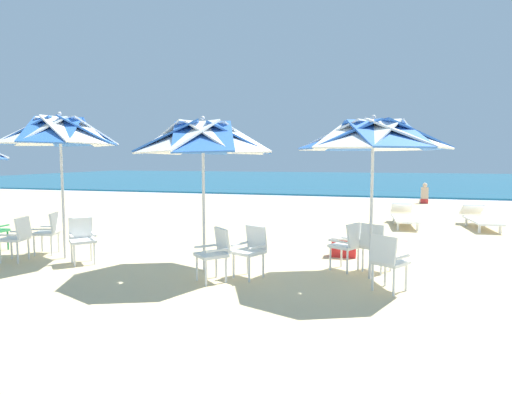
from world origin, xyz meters
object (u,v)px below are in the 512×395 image
at_px(plastic_chair_1, 348,243).
at_px(plastic_chair_0, 375,244).
at_px(plastic_chair_7, 49,230).
at_px(sun_lounger_1, 404,216).
at_px(plastic_chair_3, 251,248).
at_px(beach_umbrella_2, 60,133).
at_px(plastic_chair_4, 215,251).
at_px(cooler_box, 344,247).
at_px(plastic_chair_6, 17,236).
at_px(beachgoer_seated, 424,197).
at_px(plastic_chair_2, 387,259).
at_px(plastic_chair_5, 82,237).
at_px(beach_umbrella_1, 203,139).
at_px(beach_umbrella_0, 373,137).
at_px(sun_lounger_0, 480,218).

bearing_deg(plastic_chair_1, plastic_chair_0, 6.44).
distance_m(plastic_chair_7, sun_lounger_1, 9.47).
bearing_deg(plastic_chair_3, beach_umbrella_2, 175.53).
bearing_deg(plastic_chair_4, cooler_box, 51.01).
xyz_separation_m(plastic_chair_6, beachgoer_seated, (8.79, 13.70, -0.20)).
bearing_deg(plastic_chair_6, plastic_chair_0, 8.80).
relative_size(plastic_chair_0, plastic_chair_3, 1.00).
bearing_deg(plastic_chair_7, plastic_chair_2, -6.83).
bearing_deg(plastic_chair_2, plastic_chair_6, 179.32).
relative_size(plastic_chair_1, plastic_chair_2, 1.00).
relative_size(plastic_chair_5, sun_lounger_1, 0.40).
xyz_separation_m(plastic_chair_0, plastic_chair_5, (-5.39, -0.81, 0.00)).
distance_m(beach_umbrella_2, sun_lounger_1, 9.46).
bearing_deg(plastic_chair_0, beach_umbrella_1, -167.19).
height_order(plastic_chair_1, plastic_chair_6, same).
height_order(beach_umbrella_1, plastic_chair_4, beach_umbrella_1).
bearing_deg(beach_umbrella_0, beach_umbrella_1, -175.60).
xyz_separation_m(plastic_chair_7, sun_lounger_1, (7.40, 5.91, -0.22)).
height_order(plastic_chair_2, beachgoer_seated, beachgoer_seated).
bearing_deg(plastic_chair_5, beach_umbrella_0, 3.91).
bearing_deg(cooler_box, beach_umbrella_2, -162.82).
bearing_deg(plastic_chair_2, beach_umbrella_1, 171.88).
relative_size(plastic_chair_2, plastic_chair_4, 1.00).
height_order(beach_umbrella_2, plastic_chair_7, beach_umbrella_2).
bearing_deg(sun_lounger_1, sun_lounger_0, 4.19).
distance_m(plastic_chair_1, plastic_chair_4, 2.38).
xyz_separation_m(plastic_chair_2, plastic_chair_7, (-6.74, 0.81, 0.00)).
bearing_deg(plastic_chair_7, cooler_box, 13.16).
height_order(plastic_chair_0, plastic_chair_4, same).
relative_size(beach_umbrella_0, plastic_chair_7, 3.11).
height_order(plastic_chair_3, plastic_chair_4, same).
height_order(plastic_chair_4, plastic_chair_5, same).
bearing_deg(beach_umbrella_0, plastic_chair_0, 80.29).
bearing_deg(plastic_chair_7, sun_lounger_0, 32.60).
bearing_deg(plastic_chair_6, plastic_chair_4, -3.19).
xyz_separation_m(beach_umbrella_0, cooler_box, (-0.53, 1.54, -2.15)).
height_order(beach_umbrella_2, sun_lounger_1, beach_umbrella_2).
distance_m(plastic_chair_3, plastic_chair_6, 4.67).
bearing_deg(sun_lounger_0, sun_lounger_1, -175.81).
height_order(beach_umbrella_1, plastic_chair_3, beach_umbrella_1).
xyz_separation_m(plastic_chair_2, plastic_chair_5, (-5.56, 0.30, 0.00)).
height_order(plastic_chair_2, beach_umbrella_2, beach_umbrella_2).
bearing_deg(plastic_chair_5, plastic_chair_0, 8.57).
bearing_deg(beach_umbrella_1, sun_lounger_1, 58.92).
relative_size(plastic_chair_3, plastic_chair_5, 1.00).
xyz_separation_m(plastic_chair_1, plastic_chair_5, (-4.92, -0.76, 0.00)).
bearing_deg(sun_lounger_1, plastic_chair_5, -134.13).
bearing_deg(plastic_chair_2, plastic_chair_4, -176.78).
distance_m(plastic_chair_1, sun_lounger_0, 6.72).
xyz_separation_m(beach_umbrella_2, sun_lounger_0, (8.89, 6.33, -2.21)).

